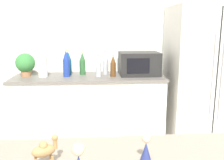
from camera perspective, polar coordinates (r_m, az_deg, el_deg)
The scene contains 14 objects.
wall_back at distance 3.34m, azimuth 1.64°, elevation 7.81°, with size 8.00×0.06×2.55m.
back_counter at distance 3.16m, azimuth -5.22°, elevation -7.40°, with size 1.81×0.63×0.94m.
refrigerator at distance 3.29m, azimuth 20.05°, elevation 0.16°, with size 0.85×0.70×1.77m.
potted_plant at distance 3.14m, azimuth -19.20°, elevation 3.53°, with size 0.23×0.23×0.28m.
paper_towel_roll at distance 3.06m, azimuth -15.55°, elevation 2.95°, with size 0.11×0.11×0.24m.
microwave at distance 3.09m, azimuth 6.20°, elevation 3.74°, with size 0.48×0.37×0.28m.
back_bottle_0 at distance 2.96m, azimuth 0.24°, elevation 3.14°, with size 0.07×0.07×0.26m.
back_bottle_1 at distance 2.97m, azimuth -3.11°, elevation 3.15°, with size 0.07×0.07×0.26m.
back_bottle_2 at distance 3.00m, azimuth -10.40°, elevation 3.67°, with size 0.08×0.08×0.32m.
back_bottle_3 at distance 3.11m, azimuth -6.78°, elevation 3.69°, with size 0.07×0.07×0.28m.
back_bottle_4 at distance 3.11m, azimuth -1.49°, elevation 3.81°, with size 0.07×0.07×0.29m.
back_bottle_5 at distance 3.12m, azimuth -9.98°, elevation 3.80°, with size 0.08×0.08×0.30m.
camel_figurine at distance 1.04m, azimuth -15.11°, elevation -15.15°, with size 0.11×0.08×0.13m.
wise_man_figurine_crimson at distance 1.05m, azimuth 7.76°, elevation -15.90°, with size 0.06×0.06×0.13m.
Camera 1 is at (-0.35, -0.59, 1.50)m, focal length 40.00 mm.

